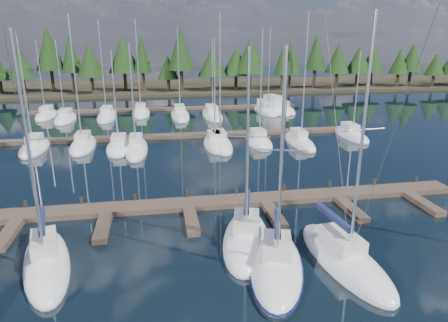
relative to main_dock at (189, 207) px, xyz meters
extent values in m
plane|color=black|center=(0.00, 12.64, -0.20)|extent=(260.00, 260.00, 0.00)
cube|color=#2D2919|center=(0.00, 72.64, 0.10)|extent=(220.00, 30.00, 0.60)
cube|color=#4D3C30|center=(0.00, 0.64, 0.00)|extent=(44.00, 2.00, 0.40)
cube|color=#4D3C30|center=(-12.00, -2.36, 0.00)|extent=(0.90, 4.00, 0.40)
cube|color=#4D3C30|center=(-6.00, -2.36, 0.00)|extent=(0.90, 4.00, 0.40)
cube|color=#4D3C30|center=(0.00, -2.36, 0.00)|extent=(0.90, 4.00, 0.40)
cube|color=#4D3C30|center=(6.00, -2.36, 0.00)|extent=(0.90, 4.00, 0.40)
cube|color=#4D3C30|center=(12.00, -2.36, 0.00)|extent=(0.90, 4.00, 0.40)
cube|color=#4D3C30|center=(18.00, -2.36, 0.00)|extent=(0.90, 4.00, 0.40)
cylinder|color=black|center=(-12.00, 1.64, 0.25)|extent=(0.26, 0.26, 0.90)
cylinder|color=black|center=(-8.00, 1.64, 0.25)|extent=(0.26, 0.26, 0.90)
cylinder|color=black|center=(-4.00, 1.64, 0.25)|extent=(0.26, 0.26, 0.90)
cylinder|color=black|center=(0.00, 1.64, 0.25)|extent=(0.26, 0.26, 0.90)
cylinder|color=black|center=(4.00, 1.64, 0.25)|extent=(0.26, 0.26, 0.90)
cylinder|color=black|center=(8.00, 1.64, 0.25)|extent=(0.26, 0.26, 0.90)
cylinder|color=black|center=(12.00, 1.64, 0.25)|extent=(0.26, 0.26, 0.90)
cylinder|color=black|center=(16.00, 1.64, 0.25)|extent=(0.26, 0.26, 0.90)
cylinder|color=black|center=(20.00, 1.64, 0.25)|extent=(0.26, 0.26, 0.90)
cube|color=#4D3C30|center=(0.00, 22.64, 0.00)|extent=(50.00, 1.80, 0.40)
cube|color=#4D3C30|center=(0.00, 42.64, 0.00)|extent=(46.00, 1.80, 0.40)
ellipsoid|color=silver|center=(-8.63, -6.42, -0.05)|extent=(4.50, 8.96, 1.90)
cube|color=beige|center=(-8.73, -6.01, 1.15)|extent=(2.00, 3.01, 0.70)
cylinder|color=silver|center=(-8.53, -6.84, 6.78)|extent=(0.19, 0.19, 11.97)
cylinder|color=silver|center=(-8.98, -5.00, 1.90)|extent=(1.03, 3.71, 0.12)
cube|color=#161B3D|center=(-8.98, -5.00, 2.05)|extent=(1.21, 3.59, 0.30)
cylinder|color=silver|center=(-8.53, -6.84, 7.38)|extent=(2.19, 0.61, 0.07)
cylinder|color=#3F3F44|center=(-8.08, -8.64, 6.63)|extent=(0.93, 3.63, 12.28)
cylinder|color=#3F3F44|center=(-9.08, -4.63, 6.63)|extent=(1.14, 4.46, 12.28)
ellipsoid|color=silver|center=(3.17, -5.69, -0.05)|extent=(4.83, 8.69, 1.90)
cube|color=beige|center=(3.27, -5.29, 1.15)|extent=(2.19, 2.94, 0.70)
cylinder|color=silver|center=(3.06, -6.09, 6.33)|extent=(0.19, 0.19, 11.07)
cylinder|color=silver|center=(3.51, -4.33, 1.90)|extent=(1.01, 3.54, 0.12)
cube|color=#161B3D|center=(3.51, -4.33, 2.05)|extent=(1.20, 3.43, 0.30)
cylinder|color=silver|center=(3.06, -6.09, 6.88)|extent=(2.53, 0.71, 0.07)
cylinder|color=#3F3F44|center=(2.63, -7.80, 6.18)|extent=(0.91, 3.46, 11.38)
cylinder|color=#3F3F44|center=(3.61, -3.97, 6.18)|extent=(1.12, 4.26, 11.38)
ellipsoid|color=silver|center=(4.18, -8.95, -0.05)|extent=(5.08, 8.73, 1.90)
cube|color=beige|center=(4.29, -8.56, 1.15)|extent=(2.26, 2.98, 0.70)
cylinder|color=silver|center=(4.06, -9.35, 6.41)|extent=(0.20, 0.20, 11.22)
cylinder|color=silver|center=(4.57, -7.61, 1.90)|extent=(1.13, 3.52, 0.12)
cube|color=#161B3D|center=(4.57, -7.61, 2.05)|extent=(1.30, 3.42, 0.30)
cylinder|color=silver|center=(4.06, -9.35, 6.97)|extent=(2.52, 0.79, 0.07)
cylinder|color=#3F3F44|center=(3.57, -11.05, 6.26)|extent=(1.03, 3.44, 11.53)
cylinder|color=#3F3F44|center=(4.67, -7.25, 6.26)|extent=(1.26, 4.23, 11.53)
ellipsoid|color=#0B103A|center=(4.18, -8.95, 0.02)|extent=(5.28, 9.08, 0.18)
ellipsoid|color=silver|center=(8.29, -8.89, -0.05)|extent=(3.81, 9.18, 1.90)
cube|color=beige|center=(8.24, -8.45, 1.15)|extent=(1.88, 3.01, 0.70)
cylinder|color=silver|center=(8.34, -9.34, 7.19)|extent=(0.18, 0.18, 12.80)
cylinder|color=silver|center=(8.13, -7.39, 1.90)|extent=(0.54, 3.92, 0.12)
cube|color=#161B3D|center=(8.13, -7.39, 2.05)|extent=(0.75, 3.77, 0.30)
cylinder|color=silver|center=(8.34, -9.34, 7.83)|extent=(2.57, 0.35, 0.07)
cylinder|color=#3F3F44|center=(8.55, -11.25, 7.04)|extent=(0.45, 3.85, 13.10)
cylinder|color=#3F3F44|center=(8.08, -6.99, 7.04)|extent=(0.54, 4.73, 13.11)
ellipsoid|color=silver|center=(-16.07, 19.35, -0.05)|extent=(2.77, 8.02, 1.90)
cube|color=beige|center=(-16.07, 19.75, 1.15)|extent=(1.52, 2.57, 0.70)
cylinder|color=silver|center=(-16.07, 18.95, 6.63)|extent=(0.16, 0.16, 11.68)
ellipsoid|color=silver|center=(-10.75, 19.59, -0.05)|extent=(2.76, 8.35, 1.90)
cube|color=beige|center=(-10.75, 20.01, 1.15)|extent=(1.52, 2.67, 0.70)
cylinder|color=silver|center=(-10.75, 19.17, 7.70)|extent=(0.16, 0.16, 13.80)
ellipsoid|color=silver|center=(-6.49, 17.80, -0.05)|extent=(2.82, 7.24, 1.90)
cube|color=beige|center=(-6.49, 18.16, 1.15)|extent=(1.55, 2.32, 0.70)
cylinder|color=silver|center=(-6.49, 17.44, 5.88)|extent=(0.16, 0.16, 10.17)
ellipsoid|color=silver|center=(-4.52, 17.07, -0.05)|extent=(2.52, 9.61, 1.90)
cube|color=beige|center=(-4.52, 17.55, 1.15)|extent=(1.38, 3.08, 0.70)
cylinder|color=silver|center=(-4.52, 16.59, 6.22)|extent=(0.16, 0.16, 10.85)
ellipsoid|color=silver|center=(4.55, 17.46, -0.05)|extent=(2.46, 7.53, 1.90)
cube|color=beige|center=(4.55, 17.84, 1.15)|extent=(1.35, 2.41, 0.70)
cylinder|color=silver|center=(4.55, 17.08, 6.46)|extent=(0.16, 0.16, 11.33)
ellipsoid|color=silver|center=(5.20, 17.65, -0.05)|extent=(2.69, 9.29, 1.90)
cube|color=beige|center=(5.20, 18.11, 1.15)|extent=(1.48, 2.97, 0.70)
cylinder|color=silver|center=(5.20, 17.18, 7.75)|extent=(0.16, 0.16, 13.91)
ellipsoid|color=silver|center=(10.02, 17.74, -0.05)|extent=(2.81, 7.38, 1.90)
cube|color=beige|center=(10.02, 18.11, 1.15)|extent=(1.55, 2.36, 0.70)
cylinder|color=silver|center=(10.02, 17.37, 6.98)|extent=(0.16, 0.16, 12.36)
ellipsoid|color=silver|center=(14.88, 16.81, -0.05)|extent=(2.43, 8.64, 1.90)
cube|color=beige|center=(14.88, 17.25, 1.15)|extent=(1.34, 2.77, 0.70)
cylinder|color=silver|center=(14.88, 16.38, 7.84)|extent=(0.16, 0.16, 14.09)
ellipsoid|color=silver|center=(22.68, 19.13, -0.05)|extent=(2.60, 8.31, 1.90)
cube|color=beige|center=(22.68, 19.55, 1.15)|extent=(1.43, 2.66, 0.70)
cylinder|color=silver|center=(22.68, 18.72, 5.70)|extent=(0.16, 0.16, 9.80)
ellipsoid|color=silver|center=(-19.55, 39.47, -0.05)|extent=(2.89, 8.41, 1.90)
cube|color=beige|center=(-19.55, 39.89, 1.15)|extent=(1.59, 2.69, 0.70)
cylinder|color=silver|center=(-19.55, 39.05, 6.21)|extent=(0.16, 0.16, 10.82)
ellipsoid|color=silver|center=(-15.98, 36.17, -0.05)|extent=(2.92, 8.56, 1.90)
cube|color=beige|center=(-15.98, 36.59, 1.15)|extent=(1.61, 2.74, 0.70)
cylinder|color=silver|center=(-15.98, 35.74, 6.23)|extent=(0.16, 0.16, 10.87)
ellipsoid|color=silver|center=(-9.89, 37.28, -0.05)|extent=(2.89, 10.52, 1.90)
cube|color=beige|center=(-9.89, 37.80, 1.15)|extent=(1.59, 3.36, 0.70)
cylinder|color=silver|center=(-9.89, 36.75, 7.68)|extent=(0.16, 0.16, 13.77)
ellipsoid|color=silver|center=(-4.61, 39.19, -0.05)|extent=(2.88, 9.06, 1.90)
cube|color=beige|center=(-4.61, 39.65, 1.15)|extent=(1.58, 2.90, 0.70)
cylinder|color=silver|center=(-4.61, 38.74, 7.80)|extent=(0.16, 0.16, 14.01)
ellipsoid|color=silver|center=(1.68, 36.44, -0.05)|extent=(2.90, 11.82, 1.90)
cube|color=beige|center=(1.68, 37.03, 1.15)|extent=(1.59, 3.78, 0.70)
cylinder|color=silver|center=(1.68, 35.85, 7.13)|extent=(0.16, 0.16, 12.66)
ellipsoid|color=silver|center=(6.85, 35.70, -0.05)|extent=(2.99, 11.33, 1.90)
cube|color=beige|center=(6.85, 36.26, 1.15)|extent=(1.64, 3.62, 0.70)
cylinder|color=silver|center=(6.85, 35.13, 6.30)|extent=(0.16, 0.16, 11.00)
ellipsoid|color=silver|center=(16.46, 37.18, -0.05)|extent=(2.99, 8.85, 1.90)
cube|color=beige|center=(16.46, 37.62, 1.15)|extent=(1.64, 2.83, 0.70)
cylinder|color=silver|center=(16.46, 36.74, 7.22)|extent=(0.16, 0.16, 12.85)
ellipsoid|color=silver|center=(19.83, 38.64, -0.05)|extent=(2.75, 9.85, 1.90)
cube|color=beige|center=(19.83, 39.13, 1.15)|extent=(1.51, 3.15, 0.70)
cylinder|color=silver|center=(19.83, 38.15, 5.30)|extent=(0.16, 0.16, 9.02)
ellipsoid|color=silver|center=(17.30, 37.57, -0.10)|extent=(6.20, 10.13, 1.92)
cube|color=silver|center=(17.30, 37.57, 1.19)|extent=(4.02, 5.79, 1.28)
cube|color=beige|center=(17.46, 37.12, 2.25)|extent=(2.78, 3.76, 0.96)
cylinder|color=silver|center=(16.98, 38.48, 2.89)|extent=(0.10, 0.10, 1.71)
cylinder|color=black|center=(-34.96, 66.04, 1.78)|extent=(0.70, 0.70, 2.76)
ellipsoid|color=black|center=(-34.46, 66.04, 4.61)|extent=(3.04, 3.04, 3.04)
cylinder|color=black|center=(-29.31, 62.85, 2.05)|extent=(0.70, 0.70, 3.31)
cone|color=black|center=(-29.31, 62.85, 6.93)|extent=(5.32, 5.32, 6.44)
ellipsoid|color=black|center=(-28.81, 62.85, 5.46)|extent=(3.19, 3.19, 3.19)
cylinder|color=black|center=(-24.20, 65.98, 2.76)|extent=(0.70, 0.70, 4.72)
cone|color=black|center=(-24.20, 65.98, 9.71)|extent=(5.83, 5.83, 9.18)
ellipsoid|color=black|center=(-23.70, 65.98, 7.61)|extent=(3.50, 3.50, 3.50)
cylinder|color=black|center=(-19.70, 65.15, 2.49)|extent=(0.70, 0.70, 4.19)
cone|color=black|center=(-19.70, 65.15, 8.65)|extent=(4.37, 4.37, 8.14)
ellipsoid|color=black|center=(-19.20, 65.15, 6.79)|extent=(2.62, 2.62, 2.62)
cylinder|color=black|center=(-15.25, 61.45, 2.19)|extent=(0.70, 0.70, 3.58)
cone|color=black|center=(-15.25, 61.45, 7.46)|extent=(5.71, 5.71, 6.97)
ellipsoid|color=black|center=(-14.75, 61.45, 5.87)|extent=(3.43, 3.43, 3.43)
cylinder|color=black|center=(-8.63, 65.04, 2.43)|extent=(0.70, 0.70, 4.06)
cone|color=black|center=(-8.63, 65.04, 8.41)|extent=(6.67, 6.67, 7.90)
ellipsoid|color=black|center=(-8.13, 65.04, 6.60)|extent=(4.00, 4.00, 4.00)
cylinder|color=black|center=(-4.59, 63.56, 2.45)|extent=(0.70, 0.70, 4.11)
cone|color=black|center=(-4.59, 63.56, 8.51)|extent=(4.02, 4.02, 8.00)
ellipsoid|color=black|center=(-4.09, 63.56, 6.68)|extent=(2.41, 2.41, 2.41)
cylinder|color=black|center=(0.88, 63.50, 1.71)|extent=(0.70, 0.70, 2.63)
cone|color=black|center=(0.88, 63.50, 5.59)|extent=(4.66, 4.66, 5.12)
ellipsoid|color=black|center=(1.38, 63.50, 4.42)|extent=(2.80, 2.80, 2.80)
cylinder|color=black|center=(3.77, 62.12, 2.71)|extent=(0.70, 0.70, 4.63)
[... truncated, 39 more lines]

